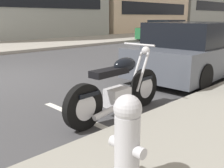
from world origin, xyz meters
TOP-DOWN VIEW (x-y plane):
  - sidewalk_far_curb at (12.00, 6.82)m, footprint 120.00×5.00m
  - parking_stall_stripe at (0.00, -3.72)m, footprint 0.12×2.20m
  - parked_motorcycle at (0.50, -3.96)m, footprint 2.11×0.62m
  - parked_car_near_corner at (4.07, -3.37)m, footprint 4.28×2.02m
  - car_opposite_curb at (13.26, 3.74)m, footprint 4.77×2.11m
  - fire_hydrant at (-0.89, -5.40)m, footprint 0.24×0.36m

SIDE VIEW (x-z plane):
  - parking_stall_stripe at x=0.00m, z-range 0.00..0.01m
  - sidewalk_far_curb at x=12.00m, z-range 0.00..0.14m
  - parked_motorcycle at x=0.50m, z-range -0.13..1.01m
  - fire_hydrant at x=-0.89m, z-range 0.16..0.98m
  - car_opposite_curb at x=13.26m, z-range -0.04..1.32m
  - parked_car_near_corner at x=4.07m, z-range -0.03..1.40m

